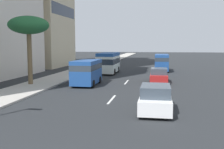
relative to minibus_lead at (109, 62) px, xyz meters
The scene contains 10 objects.
ground_plane 3.87m from the minibus_lead, 99.10° to the right, with size 198.00×198.00×0.00m, color #26282B.
sidewalk_right 5.06m from the minibus_lead, 96.65° to the left, with size 162.00×3.88×0.15m, color #B2ADA3.
lane_stripe_mid 17.86m from the minibus_lead, 168.67° to the right, with size 3.20×0.16×0.01m, color silver.
lane_stripe_far 9.06m from the minibus_lead, 156.96° to the right, with size 3.20×0.16×0.01m, color silver.
minibus_lead is the anchor object (origin of this frame).
car_second 21.61m from the minibus_lead, 161.84° to the right, with size 4.44×1.94×1.63m.
car_third 10.49m from the minibus_lead, 138.63° to the right, with size 4.52×1.87×1.55m.
van_fourth 8.40m from the minibus_lead, 60.01° to the right, with size 5.24×2.10×2.52m.
van_fifth 10.91m from the minibus_lead, behind, with size 4.79×2.21×2.48m.
palm_tree 13.97m from the minibus_lead, 155.23° to the left, with size 3.90×3.90×6.62m.
Camera 1 is at (-4.83, -3.41, 4.09)m, focal length 43.58 mm.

